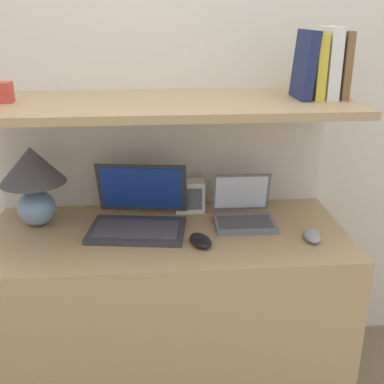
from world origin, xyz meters
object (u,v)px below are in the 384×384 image
at_px(book_white, 329,63).
at_px(laptop_large, 139,216).
at_px(book_yellow, 316,66).
at_px(router_box, 190,196).
at_px(table_lamp, 33,176).
at_px(book_navy, 305,65).
at_px(laptop_small, 243,213).
at_px(shelf_gadget, 1,92).
at_px(computer_mouse, 200,240).
at_px(second_mouse, 312,236).
at_px(book_brown, 341,65).

bearing_deg(book_white, laptop_large, -178.46).
height_order(book_white, book_yellow, book_white).
relative_size(router_box, book_yellow, 0.58).
distance_m(table_lamp, router_box, 0.61).
height_order(table_lamp, book_navy, book_navy).
xyz_separation_m(laptop_small, shelf_gadget, (-0.84, 0.01, 0.47)).
bearing_deg(laptop_small, table_lamp, 176.31).
relative_size(laptop_small, computer_mouse, 1.77).
bearing_deg(table_lamp, router_box, 7.92).
bearing_deg(router_box, book_white, -14.97).
relative_size(book_navy, shelf_gadget, 3.20).
xyz_separation_m(laptop_large, book_navy, (0.59, 0.02, 0.54)).
bearing_deg(second_mouse, book_brown, 58.35).
distance_m(table_lamp, computer_mouse, 0.66).
bearing_deg(shelf_gadget, computer_mouse, -15.21).
bearing_deg(second_mouse, shelf_gadget, 170.70).
bearing_deg(book_brown, shelf_gadget, 180.00).
distance_m(computer_mouse, shelf_gadget, 0.84).
height_order(laptop_small, second_mouse, laptop_small).
bearing_deg(shelf_gadget, book_brown, 0.00).
relative_size(router_box, book_white, 0.53).
height_order(second_mouse, book_brown, book_brown).
relative_size(second_mouse, router_box, 0.89).
distance_m(book_brown, shelf_gadget, 1.17).
relative_size(book_brown, book_white, 0.95).
height_order(book_brown, shelf_gadget, book_brown).
bearing_deg(book_white, shelf_gadget, 180.00).
xyz_separation_m(laptop_small, book_white, (0.28, 0.01, 0.55)).
distance_m(router_box, book_white, 0.72).
bearing_deg(book_yellow, laptop_large, -178.35).
distance_m(book_brown, book_yellow, 0.09).
bearing_deg(shelf_gadget, table_lamp, 37.52).
bearing_deg(book_white, laptop_small, -178.98).
bearing_deg(second_mouse, laptop_large, 165.86).
height_order(book_white, shelf_gadget, book_white).
relative_size(book_white, book_navy, 1.04).
bearing_deg(router_box, laptop_small, -34.10).
bearing_deg(computer_mouse, laptop_large, 143.32).
xyz_separation_m(laptop_small, book_yellow, (0.24, 0.01, 0.54)).
distance_m(book_brown, book_white, 0.04).
bearing_deg(router_box, computer_mouse, -87.70).
relative_size(computer_mouse, book_white, 0.54).
bearing_deg(shelf_gadget, second_mouse, -9.30).
bearing_deg(book_white, computer_mouse, -158.86).
height_order(second_mouse, book_yellow, book_yellow).
xyz_separation_m(router_box, book_white, (0.48, -0.13, 0.53)).
distance_m(computer_mouse, book_white, 0.76).
distance_m(second_mouse, book_white, 0.61).
distance_m(laptop_small, book_brown, 0.64).
distance_m(table_lamp, book_white, 1.14).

